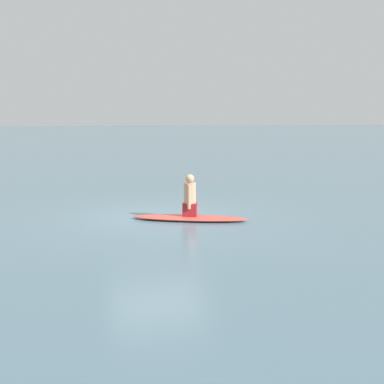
% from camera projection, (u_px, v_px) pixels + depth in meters
% --- Properties ---
extents(ground_plane, '(400.00, 400.00, 0.00)m').
position_uv_depth(ground_plane, '(158.00, 217.00, 11.62)').
color(ground_plane, slate).
extents(surfboard, '(2.84, 1.73, 0.12)m').
position_uv_depth(surfboard, '(190.00, 218.00, 11.18)').
color(surfboard, '#D84C3F').
rests_on(surfboard, ground).
extents(person_paddler, '(0.42, 0.44, 1.02)m').
position_uv_depth(person_paddler, '(190.00, 197.00, 11.10)').
color(person_paddler, '#A51E23').
rests_on(person_paddler, surfboard).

